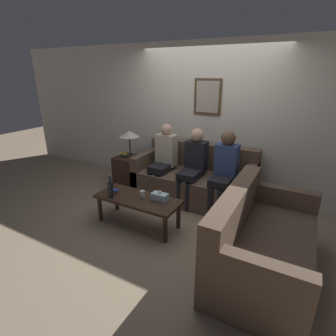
% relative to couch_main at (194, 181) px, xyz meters
% --- Properties ---
extents(ground_plane, '(16.00, 16.00, 0.00)m').
position_rel_couch_main_xyz_m(ground_plane, '(0.00, -0.55, -0.32)').
color(ground_plane, gray).
extents(wall_back, '(9.00, 0.08, 2.60)m').
position_rel_couch_main_xyz_m(wall_back, '(0.00, 0.49, 0.98)').
color(wall_back, silver).
rests_on(wall_back, ground_plane).
extents(couch_main, '(1.99, 0.93, 0.92)m').
position_rel_couch_main_xyz_m(couch_main, '(0.00, 0.00, 0.00)').
color(couch_main, brown).
rests_on(couch_main, ground_plane).
extents(couch_side, '(0.93, 1.69, 0.92)m').
position_rel_couch_main_xyz_m(couch_side, '(1.36, -1.31, 0.00)').
color(couch_side, brown).
rests_on(couch_side, ground_plane).
extents(coffee_table, '(1.23, 0.50, 0.43)m').
position_rel_couch_main_xyz_m(coffee_table, '(-0.36, -1.19, 0.05)').
color(coffee_table, '#382319').
rests_on(coffee_table, ground_plane).
extents(side_table_with_lamp, '(0.47, 0.46, 1.08)m').
position_rel_couch_main_xyz_m(side_table_with_lamp, '(-1.34, -0.09, 0.04)').
color(side_table_with_lamp, '#382319').
rests_on(side_table_with_lamp, ground_plane).
extents(wine_bottle, '(0.07, 0.07, 0.31)m').
position_rel_couch_main_xyz_m(wine_bottle, '(-0.70, -1.34, 0.22)').
color(wine_bottle, black).
rests_on(wine_bottle, coffee_table).
extents(drinking_glass, '(0.07, 0.07, 0.10)m').
position_rel_couch_main_xyz_m(drinking_glass, '(-0.30, -1.15, 0.16)').
color(drinking_glass, silver).
rests_on(drinking_glass, coffee_table).
extents(book_stack, '(0.15, 0.13, 0.04)m').
position_rel_couch_main_xyz_m(book_stack, '(-0.78, -1.20, 0.13)').
color(book_stack, gold).
rests_on(book_stack, coffee_table).
extents(tissue_box, '(0.23, 0.12, 0.15)m').
position_rel_couch_main_xyz_m(tissue_box, '(-0.05, -1.09, 0.16)').
color(tissue_box, silver).
rests_on(tissue_box, coffee_table).
extents(person_left, '(0.34, 0.58, 1.26)m').
position_rel_couch_main_xyz_m(person_left, '(-0.54, -0.13, 0.37)').
color(person_left, black).
rests_on(person_left, ground_plane).
extents(person_middle, '(0.34, 0.62, 1.25)m').
position_rel_couch_main_xyz_m(person_middle, '(0.03, -0.14, 0.37)').
color(person_middle, black).
rests_on(person_middle, ground_plane).
extents(person_right, '(0.34, 0.57, 1.27)m').
position_rel_couch_main_xyz_m(person_right, '(0.57, -0.19, 0.38)').
color(person_right, black).
rests_on(person_right, ground_plane).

